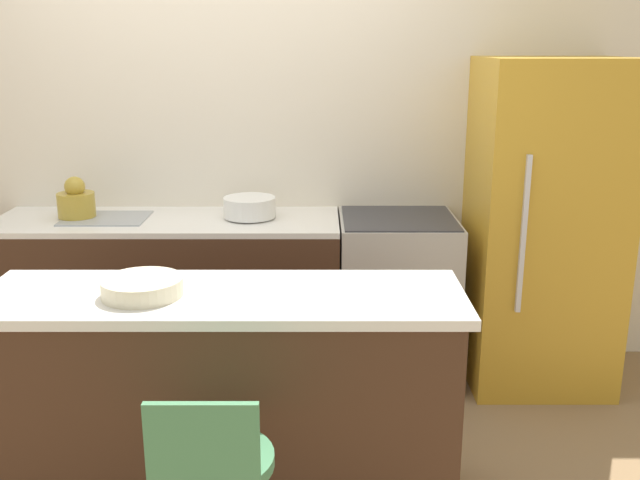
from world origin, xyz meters
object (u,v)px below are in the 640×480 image
Objects in this scene: refrigerator at (544,226)px; mixing_bowl at (250,207)px; oven_range at (397,298)px; kettle at (77,201)px.

refrigerator is 1.57m from mixing_bowl.
refrigerator is (0.77, -0.03, 0.42)m from oven_range.
oven_range is at bearing -0.71° from kettle.
mixing_bowl is at bearing 0.00° from kettle.
kettle is at bearing 180.00° from mixing_bowl.
mixing_bowl reaches higher than oven_range.
refrigerator reaches higher than kettle.
mixing_bowl is (0.93, 0.00, -0.03)m from kettle.
refrigerator reaches higher than mixing_bowl.
oven_range is 0.87m from refrigerator.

